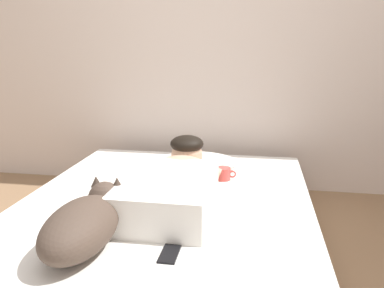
{
  "coord_description": "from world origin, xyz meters",
  "views": [
    {
      "loc": [
        0.32,
        -1.48,
        1.09
      ],
      "look_at": [
        -0.04,
        0.64,
        0.55
      ],
      "focal_mm": 36.71,
      "sensor_mm": 36.0,
      "label": 1
    }
  ],
  "objects_px": {
    "pillow": "(198,162)",
    "person_lying": "(174,182)",
    "bed": "(163,233)",
    "cell_phone": "(170,254)",
    "dog": "(84,223)",
    "coffee_cup": "(223,174)"
  },
  "relations": [
    {
      "from": "bed",
      "to": "person_lying",
      "type": "relative_size",
      "value": 2.27
    },
    {
      "from": "bed",
      "to": "cell_phone",
      "type": "bearing_deg",
      "value": -72.8
    },
    {
      "from": "dog",
      "to": "coffee_cup",
      "type": "relative_size",
      "value": 4.6
    },
    {
      "from": "pillow",
      "to": "person_lying",
      "type": "xyz_separation_m",
      "value": [
        -0.04,
        -0.55,
        0.05
      ]
    },
    {
      "from": "coffee_cup",
      "to": "cell_phone",
      "type": "height_order",
      "value": "coffee_cup"
    },
    {
      "from": "pillow",
      "to": "person_lying",
      "type": "height_order",
      "value": "person_lying"
    },
    {
      "from": "pillow",
      "to": "person_lying",
      "type": "bearing_deg",
      "value": -94.32
    },
    {
      "from": "person_lying",
      "to": "bed",
      "type": "bearing_deg",
      "value": -124.92
    },
    {
      "from": "bed",
      "to": "cell_phone",
      "type": "xyz_separation_m",
      "value": [
        0.14,
        -0.47,
        0.16
      ]
    },
    {
      "from": "bed",
      "to": "person_lying",
      "type": "height_order",
      "value": "person_lying"
    },
    {
      "from": "person_lying",
      "to": "coffee_cup",
      "type": "distance_m",
      "value": 0.45
    },
    {
      "from": "pillow",
      "to": "coffee_cup",
      "type": "height_order",
      "value": "pillow"
    },
    {
      "from": "pillow",
      "to": "cell_phone",
      "type": "relative_size",
      "value": 3.71
    },
    {
      "from": "person_lying",
      "to": "coffee_cup",
      "type": "height_order",
      "value": "person_lying"
    },
    {
      "from": "bed",
      "to": "dog",
      "type": "xyz_separation_m",
      "value": [
        -0.21,
        -0.46,
        0.26
      ]
    },
    {
      "from": "bed",
      "to": "pillow",
      "type": "distance_m",
      "value": 0.66
    },
    {
      "from": "person_lying",
      "to": "cell_phone",
      "type": "relative_size",
      "value": 6.57
    },
    {
      "from": "cell_phone",
      "to": "pillow",
      "type": "bearing_deg",
      "value": 92.85
    },
    {
      "from": "bed",
      "to": "pillow",
      "type": "height_order",
      "value": "pillow"
    },
    {
      "from": "person_lying",
      "to": "pillow",
      "type": "bearing_deg",
      "value": 85.68
    },
    {
      "from": "person_lying",
      "to": "dog",
      "type": "xyz_separation_m",
      "value": [
        -0.25,
        -0.53,
        -0.0
      ]
    },
    {
      "from": "pillow",
      "to": "cell_phone",
      "type": "height_order",
      "value": "pillow"
    }
  ]
}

